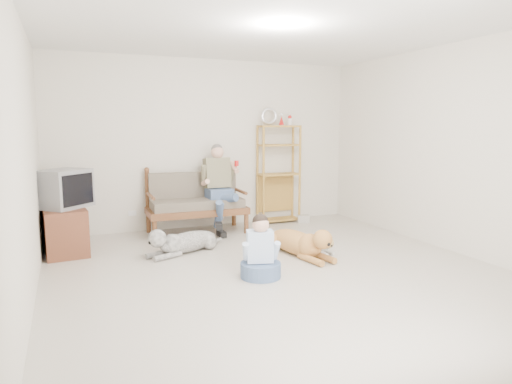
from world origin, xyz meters
name	(u,v)px	position (x,y,z in m)	size (l,w,h in m)	color
floor	(281,274)	(0.00, 0.00, 0.00)	(5.50, 5.50, 0.00)	beige
ceiling	(283,23)	(0.00, 0.00, 2.70)	(5.50, 5.50, 0.00)	white
wall_back	(208,144)	(0.00, 2.75, 1.35)	(5.00, 5.00, 0.00)	beige
wall_front	(510,183)	(0.00, -2.75, 1.35)	(5.00, 5.00, 0.00)	beige
wall_left	(23,161)	(-2.50, 0.00, 1.35)	(5.50, 5.50, 0.00)	beige
wall_right	(457,149)	(2.50, 0.00, 1.35)	(5.50, 5.50, 0.00)	beige
loveseat	(196,201)	(-0.33, 2.37, 0.49)	(1.52, 0.73, 0.95)	brown
man	(220,193)	(0.00, 2.16, 0.63)	(0.52, 0.74, 1.20)	slate
etagere	(279,173)	(1.18, 2.55, 0.85)	(0.73, 0.32, 1.95)	gold
book_stack	(304,219)	(1.56, 2.34, 0.06)	(0.20, 0.14, 0.12)	beige
tv_stand	(64,230)	(-2.23, 1.90, 0.30)	(0.57, 0.94, 0.60)	brown
crt_tv	(64,189)	(-2.20, 1.88, 0.85)	(0.75, 0.75, 0.49)	slate
wall_outlet	(132,213)	(-1.25, 2.73, 0.30)	(0.12, 0.02, 0.08)	white
golden_retriever	(301,243)	(0.55, 0.57, 0.17)	(0.51, 1.36, 0.42)	#B7743F
shaggy_dog	(182,242)	(-0.82, 1.26, 0.15)	(1.19, 0.62, 0.38)	silver
terrier	(320,245)	(0.86, 0.61, 0.10)	(0.24, 0.63, 0.24)	silver
child	(260,255)	(-0.25, 0.01, 0.25)	(0.45, 0.45, 0.71)	slate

